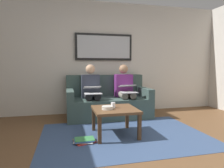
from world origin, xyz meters
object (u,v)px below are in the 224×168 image
object	(u,v)px
laptop_silver	(128,89)
person_right	(91,90)
couch	(108,102)
bowl	(107,108)
coffee_table	(115,112)
cup	(113,105)
laptop_white	(93,90)
magazine_stack	(84,140)
person_left	(125,89)
framed_mirror	(104,47)

from	to	relation	value
laptop_silver	person_right	world-z (taller)	person_right
couch	laptop_silver	distance (m)	0.58
laptop_silver	person_right	xyz separation A→B (m)	(0.74, -0.24, -0.03)
couch	bowl	size ratio (longest dim) A/B	10.06
coffee_table	cup	world-z (taller)	cup
couch	laptop_white	bearing A→B (deg)	40.00
cup	laptop_white	bearing A→B (deg)	-76.62
coffee_table	magazine_stack	xyz separation A→B (m)	(0.51, 0.20, -0.35)
person_left	laptop_white	distance (m)	0.78
framed_mirror	coffee_table	distance (m)	1.99
laptop_white	cup	bearing A→B (deg)	103.38
cup	laptop_silver	xyz separation A→B (m)	(-0.54, -0.88, 0.15)
framed_mirror	bowl	xyz separation A→B (m)	(0.27, 1.65, -1.09)
framed_mirror	bowl	size ratio (longest dim) A/B	7.65
laptop_silver	person_right	distance (m)	0.78
magazine_stack	person_right	bearing A→B (deg)	-101.70
laptop_white	magazine_stack	size ratio (longest dim) A/B	1.02
laptop_white	magazine_stack	distance (m)	1.29
person_right	bowl	bearing A→B (deg)	94.70
framed_mirror	person_right	distance (m)	1.11
cup	laptop_white	distance (m)	0.91
framed_mirror	person_left	xyz separation A→B (m)	(-0.37, 0.46, -0.94)
couch	laptop_white	distance (m)	0.58
magazine_stack	couch	bearing A→B (deg)	-114.71
bowl	person_left	world-z (taller)	person_left
coffee_table	magazine_stack	distance (m)	0.65
person_right	magazine_stack	size ratio (longest dim) A/B	3.37
coffee_table	laptop_silver	bearing A→B (deg)	-119.52
person_left	bowl	bearing A→B (deg)	61.52
person_left	person_right	bearing A→B (deg)	0.00
person_left	laptop_white	xyz separation A→B (m)	(0.74, 0.24, 0.02)
couch	bowl	xyz separation A→B (m)	(0.27, 1.26, 0.15)
person_left	couch	bearing A→B (deg)	-10.35
person_right	magazine_stack	bearing A→B (deg)	78.30
couch	magazine_stack	xyz separation A→B (m)	(0.65, 1.42, -0.28)
bowl	person_right	xyz separation A→B (m)	(0.10, -1.19, 0.15)
coffee_table	laptop_white	xyz separation A→B (m)	(0.23, -0.90, 0.25)
framed_mirror	magazine_stack	distance (m)	2.45
person_right	cup	bearing A→B (deg)	100.52
cup	magazine_stack	xyz separation A→B (m)	(0.49, 0.23, -0.45)
magazine_stack	framed_mirror	bearing A→B (deg)	-109.85
couch	magazine_stack	distance (m)	1.58
cup	magazine_stack	size ratio (longest dim) A/B	0.27
bowl	person_right	distance (m)	1.20
cup	magazine_stack	world-z (taller)	cup
person_left	person_right	world-z (taller)	same
couch	laptop_silver	size ratio (longest dim) A/B	4.66
cup	person_left	distance (m)	1.25
laptop_silver	bowl	bearing A→B (deg)	55.86
laptop_silver	magazine_stack	bearing A→B (deg)	47.30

